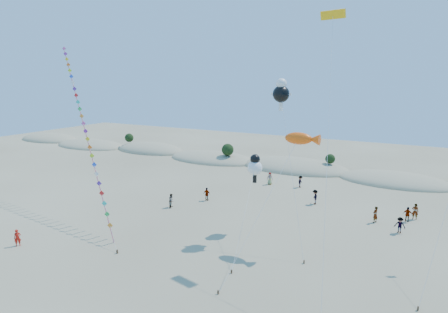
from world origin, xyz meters
TOP-DOWN VIEW (x-y plane):
  - ground at (0.00, 0.00)m, footprint 160.00×160.00m
  - dune_ridge at (1.06, 45.14)m, footprint 145.30×11.49m
  - kite_train at (-15.81, 14.52)m, footprint 22.64×14.65m
  - fish_kite at (9.62, 16.19)m, footprint 4.14×11.41m
  - cartoon_kite_low at (4.52, 17.64)m, footprint 2.88×9.97m
  - cartoon_kite_high at (6.69, 18.59)m, footprint 5.60×6.67m
  - parafoil_kite at (11.56, 16.89)m, footprint 4.60×14.46m
  - flyer_foreground at (-13.10, 3.60)m, footprint 0.63×0.69m
  - beachgoers at (7.28, 27.35)m, footprint 26.67×16.54m

SIDE VIEW (x-z plane):
  - ground at x=0.00m, z-range 0.00..0.00m
  - dune_ridge at x=1.06m, z-range -2.67..2.90m
  - flyer_foreground at x=-13.10m, z-range 0.00..1.59m
  - beachgoers at x=7.28m, z-range -0.05..1.78m
  - cartoon_kite_low at x=4.52m, z-range 2.71..10.56m
  - fish_kite at x=9.62m, z-range 4.70..15.25m
  - kite_train at x=-15.81m, z-range 0.32..20.23m
  - cartoon_kite_high at x=6.69m, z-range 6.30..21.54m
  - parafoil_kite at x=11.56m, z-range 9.48..30.25m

